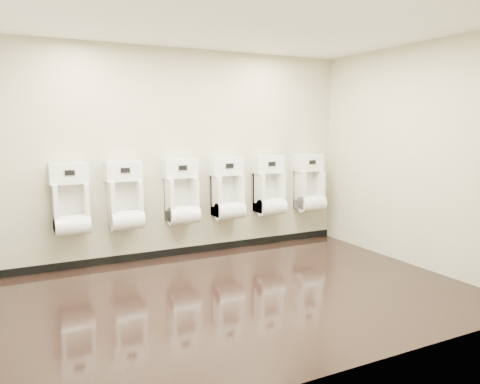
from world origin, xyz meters
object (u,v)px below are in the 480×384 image
(urinal_0, at_px, (71,204))
(urinal_1, at_px, (125,200))
(urinal_5, at_px, (309,187))
(urinal_2, at_px, (182,196))
(urinal_3, at_px, (228,193))
(urinal_4, at_px, (269,190))

(urinal_0, bearing_deg, urinal_1, 0.00)
(urinal_0, relative_size, urinal_5, 1.00)
(urinal_0, bearing_deg, urinal_2, 0.00)
(urinal_2, bearing_deg, urinal_1, 180.00)
(urinal_1, height_order, urinal_3, same)
(urinal_3, height_order, urinal_4, same)
(urinal_2, relative_size, urinal_5, 1.00)
(urinal_1, xyz_separation_m, urinal_2, (0.76, 0.00, 0.00))
(urinal_3, bearing_deg, urinal_2, 180.00)
(urinal_1, height_order, urinal_2, same)
(urinal_2, relative_size, urinal_4, 1.00)
(urinal_1, xyz_separation_m, urinal_5, (2.84, 0.00, 0.00))
(urinal_0, bearing_deg, urinal_4, 0.00)
(urinal_3, distance_m, urinal_4, 0.68)
(urinal_0, distance_m, urinal_4, 2.78)
(urinal_1, relative_size, urinal_3, 1.00)
(urinal_5, bearing_deg, urinal_4, 180.00)
(urinal_2, relative_size, urinal_3, 1.00)
(urinal_0, relative_size, urinal_3, 1.00)
(urinal_1, relative_size, urinal_4, 1.00)
(urinal_4, bearing_deg, urinal_2, 180.00)
(urinal_2, height_order, urinal_4, same)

